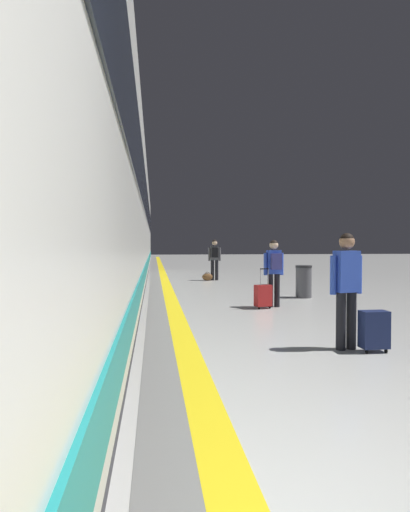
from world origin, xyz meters
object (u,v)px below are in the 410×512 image
Objects in this scene: high_speed_train at (76,197)px; suitcase_near at (374,330)px; passenger_far at (215,256)px; suitcase_mid at (263,295)px; waste_bin at (304,281)px; duffel_bag_far at (207,277)px; passenger_mid at (274,267)px; passenger_near at (346,282)px.

suitcase_near is (4.68, -3.58, -2.19)m from high_speed_train.
suitcase_mid is at bearing -89.89° from passenger_far.
waste_bin is (1.67, 1.85, 0.15)m from suitcase_mid.
suitcase_near is 11.88m from passenger_far.
passenger_mid is at bearing -84.99° from duffel_bag_far.
suitcase_mid reaches higher than suitcase_near.
suitcase_near is at bearing -100.97° from waste_bin.
high_speed_train is 18.39× the size of passenger_far.
high_speed_train is 53.70× the size of suitcase_near.
duffel_bag_far is at bearing 108.93° from waste_bin.
waste_bin reaches higher than duffel_bag_far.
high_speed_train is 19.34× the size of passenger_mid.
passenger_mid is at bearing -87.45° from passenger_far.
passenger_near is at bearing -104.38° from waste_bin.
suitcase_mid reaches higher than duffel_bag_far.
suitcase_mid is at bearing 97.30° from suitcase_near.
duffel_bag_far is (-0.33, 7.68, -0.16)m from suitcase_mid.
passenger_mid is 7.59m from passenger_far.
passenger_mid reaches higher than duffel_bag_far.
passenger_near is 4.08m from passenger_mid.
suitcase_mid is at bearing -148.04° from passenger_mid.
suitcase_mid is 7.69m from duffel_bag_far.
passenger_far reaches higher than passenger_mid.
duffel_bag_far is (-0.32, -0.11, -0.85)m from passenger_far.
waste_bin is (1.47, 5.72, -0.52)m from passenger_near.
high_speed_train reaches higher than waste_bin.
suitcase_near is 0.34× the size of passenger_far.
duffel_bag_far is (-0.66, 7.48, -0.80)m from passenger_mid.
high_speed_train is at bearing -115.12° from duffel_bag_far.
suitcase_near is at bearing -87.34° from passenger_mid.
passenger_mid is 0.75m from suitcase_mid.
passenger_far is 6.20m from waste_bin.
passenger_near is 1.84× the size of waste_bin.
suitcase_mid is (4.16, 0.49, -2.19)m from high_speed_train.
high_speed_train is 32.83× the size of suitcase_mid.
passenger_mid is 0.95× the size of passenger_far.
passenger_mid is 7.55m from duffel_bag_far.
passenger_far is (4.15, 8.27, -1.50)m from high_speed_train.
high_speed_train reaches higher than passenger_mid.
suitcase_mid is 1.04× the size of waste_bin.
passenger_far reaches higher than suitcase_mid.
suitcase_near is 0.36× the size of passenger_mid.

